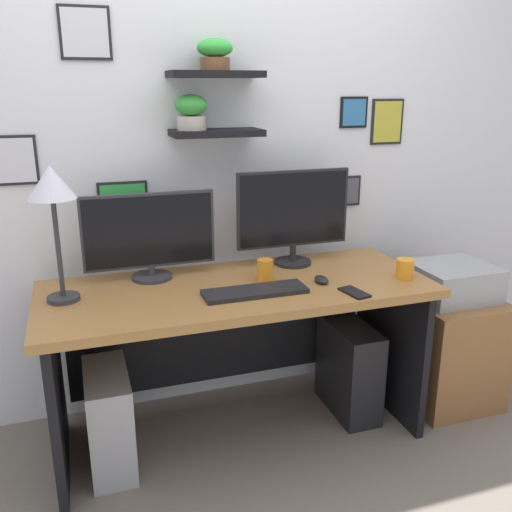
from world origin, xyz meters
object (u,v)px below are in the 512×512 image
object	(u,v)px
desk_lamp	(52,193)
monitor_right	(293,214)
drawer_cabinet	(445,347)
computer_mouse	(321,280)
keyboard	(255,291)
pen_cup	(265,270)
computer_tower_left	(109,419)
cell_phone	(354,292)
desk	(235,324)
computer_tower_right	(349,368)
coffee_mug	(405,269)
printer	(453,281)
monitor_left	(149,235)

from	to	relation	value
desk_lamp	monitor_right	bearing A→B (deg)	8.68
drawer_cabinet	computer_mouse	bearing A→B (deg)	-174.80
keyboard	pen_cup	bearing A→B (deg)	56.01
drawer_cabinet	computer_tower_left	xyz separation A→B (m)	(-1.71, -0.01, -0.06)
cell_phone	computer_mouse	bearing A→B (deg)	103.68
desk	drawer_cabinet	xyz separation A→B (m)	(1.12, -0.07, -0.26)
computer_tower_right	coffee_mug	bearing A→B (deg)	-46.99
computer_tower_left	computer_mouse	bearing A→B (deg)	-3.33
cell_phone	printer	world-z (taller)	cell_phone
monitor_right	cell_phone	bearing A→B (deg)	-78.79
cell_phone	keyboard	bearing A→B (deg)	150.90
monitor_right	desk_lamp	world-z (taller)	desk_lamp
drawer_cabinet	keyboard	bearing A→B (deg)	-174.53
desk	computer_tower_right	distance (m)	0.66
pen_cup	printer	world-z (taller)	pen_cup
coffee_mug	monitor_left	bearing A→B (deg)	161.29
cell_phone	computer_tower_right	distance (m)	0.61
computer_tower_right	pen_cup	bearing A→B (deg)	-179.43
cell_phone	drawer_cabinet	bearing A→B (deg)	8.06
pen_cup	computer_mouse	bearing A→B (deg)	-24.25
desk	computer_mouse	size ratio (longest dim) A/B	18.91
desk	computer_mouse	world-z (taller)	computer_mouse
computer_tower_left	printer	bearing A→B (deg)	0.46
computer_tower_right	monitor_right	bearing A→B (deg)	140.67
printer	monitor_right	bearing A→B (deg)	163.22
monitor_right	keyboard	world-z (taller)	monitor_right
cell_phone	computer_tower_left	bearing A→B (deg)	157.00
monitor_right	coffee_mug	distance (m)	0.58
pen_cup	cell_phone	bearing A→B (deg)	-41.39
computer_tower_left	coffee_mug	bearing A→B (deg)	-5.16
computer_mouse	pen_cup	world-z (taller)	pen_cup
pen_cup	printer	size ratio (longest dim) A/B	0.26
keyboard	desk_lamp	distance (m)	0.89
desk_lamp	computer_tower_right	world-z (taller)	desk_lamp
pen_cup	drawer_cabinet	bearing A→B (deg)	-1.98
printer	computer_tower_right	size ratio (longest dim) A/B	0.82
computer_mouse	computer_tower_left	distance (m)	1.10
coffee_mug	printer	distance (m)	0.43
monitor_right	coffee_mug	xyz separation A→B (m)	(0.40, -0.37, -0.20)
computer_mouse	computer_tower_right	size ratio (longest dim) A/B	0.19
coffee_mug	pen_cup	size ratio (longest dim) A/B	0.90
computer_mouse	pen_cup	bearing A→B (deg)	155.75
computer_mouse	desk_lamp	size ratio (longest dim) A/B	0.16
desk_lamp	printer	world-z (taller)	desk_lamp
printer	computer_mouse	bearing A→B (deg)	-174.80
desk_lamp	coffee_mug	world-z (taller)	desk_lamp
coffee_mug	computer_tower_right	size ratio (longest dim) A/B	0.19
monitor_left	coffee_mug	bearing A→B (deg)	-18.71
desk	printer	distance (m)	1.12
drawer_cabinet	computer_tower_right	world-z (taller)	drawer_cabinet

